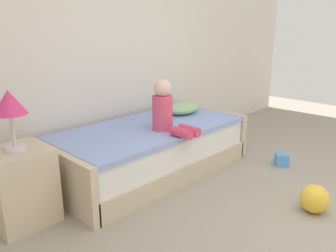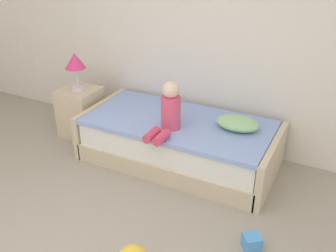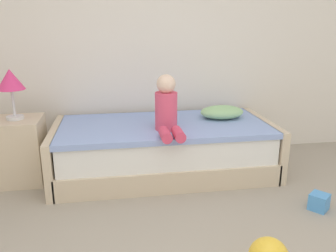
# 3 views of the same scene
# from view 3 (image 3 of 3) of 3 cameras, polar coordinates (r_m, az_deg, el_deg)

# --- Properties ---
(wall_rear) EXTENTS (7.20, 0.10, 2.90)m
(wall_rear) POSITION_cam_3_polar(r_m,az_deg,el_deg) (3.79, -2.17, 16.90)
(wall_rear) COLOR silver
(wall_rear) RESTS_ON ground
(bed) EXTENTS (2.11, 1.00, 0.50)m
(bed) POSITION_cam_3_polar(r_m,az_deg,el_deg) (3.40, -0.69, -3.73)
(bed) COLOR beige
(bed) RESTS_ON ground
(nightstand) EXTENTS (0.44, 0.44, 0.60)m
(nightstand) POSITION_cam_3_polar(r_m,az_deg,el_deg) (3.48, -23.33, -3.72)
(nightstand) COLOR beige
(nightstand) RESTS_ON ground
(table_lamp) EXTENTS (0.24, 0.24, 0.45)m
(table_lamp) POSITION_cam_3_polar(r_m,az_deg,el_deg) (3.33, -24.57, 6.62)
(table_lamp) COLOR silver
(table_lamp) RESTS_ON nightstand
(child_figure) EXTENTS (0.20, 0.51, 0.50)m
(child_figure) POSITION_cam_3_polar(r_m,az_deg,el_deg) (3.05, -0.17, 2.89)
(child_figure) COLOR #E04C6B
(child_figure) RESTS_ON bed
(pillow) EXTENTS (0.44, 0.30, 0.13)m
(pillow) POSITION_cam_3_polar(r_m,az_deg,el_deg) (3.54, 8.89, 2.28)
(pillow) COLOR #99CC8C
(pillow) RESTS_ON bed
(toy_block) EXTENTS (0.19, 0.19, 0.13)m
(toy_block) POSITION_cam_3_polar(r_m,az_deg,el_deg) (3.05, 23.67, -11.40)
(toy_block) COLOR #4C99E5
(toy_block) RESTS_ON ground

